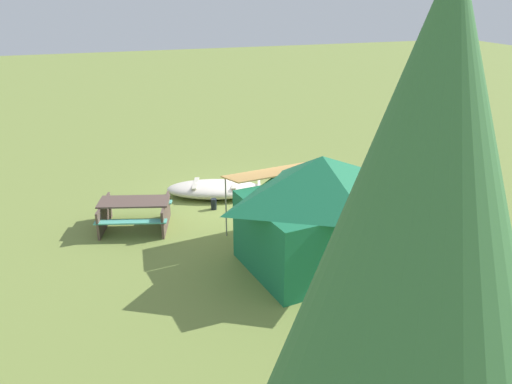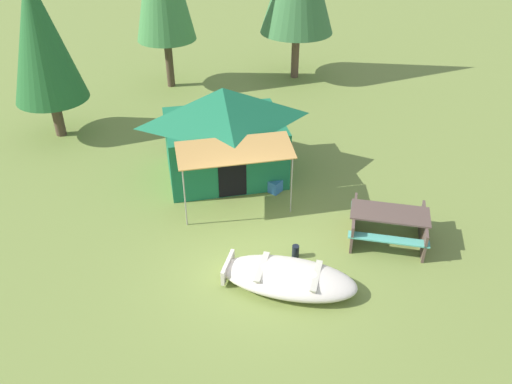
% 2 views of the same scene
% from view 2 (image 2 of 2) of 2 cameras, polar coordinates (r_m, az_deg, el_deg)
% --- Properties ---
extents(ground_plane, '(80.00, 80.00, 0.00)m').
position_cam_2_polar(ground_plane, '(12.22, -0.13, -7.73)').
color(ground_plane, olive).
extents(beached_rowboat, '(3.22, 2.13, 0.47)m').
position_cam_2_polar(beached_rowboat, '(11.52, 3.48, -9.24)').
color(beached_rowboat, silver).
rests_on(beached_rowboat, ground_plane).
extents(canvas_cabin_tent, '(3.84, 4.14, 2.66)m').
position_cam_2_polar(canvas_cabin_tent, '(14.79, -3.48, 6.60)').
color(canvas_cabin_tent, '#1B7047').
rests_on(canvas_cabin_tent, ground_plane).
extents(picnic_table, '(2.19, 1.96, 0.78)m').
position_cam_2_polar(picnic_table, '(13.02, 14.19, -3.20)').
color(picnic_table, brown).
rests_on(picnic_table, ground_plane).
extents(cooler_box, '(0.55, 0.56, 0.35)m').
position_cam_2_polar(cooler_box, '(14.58, 2.14, 0.76)').
color(cooler_box, '#3571B6').
rests_on(cooler_box, ground_plane).
extents(fuel_can, '(0.21, 0.21, 0.32)m').
position_cam_2_polar(fuel_can, '(12.32, 4.31, -6.45)').
color(fuel_can, black).
rests_on(fuel_can, ground_plane).
extents(pine_tree_far_center, '(2.27, 2.27, 5.24)m').
position_cam_2_polar(pine_tree_far_center, '(17.61, -22.42, 15.23)').
color(pine_tree_far_center, brown).
rests_on(pine_tree_far_center, ground_plane).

